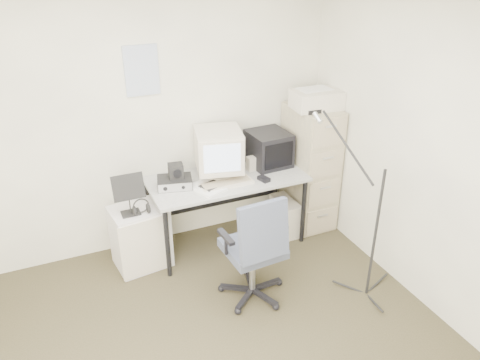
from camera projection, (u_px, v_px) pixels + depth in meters
name	position (u px, v px, depth m)	size (l,w,h in m)	color
wall_back	(149.00, 124.00, 4.32)	(3.60, 0.02, 2.50)	white
wall_right	(444.00, 166.00, 3.49)	(0.02, 3.60, 2.50)	white
wall_calendar	(142.00, 71.00, 4.08)	(0.30, 0.02, 0.44)	white
filing_cabinet	(309.00, 167.00, 4.89)	(0.40, 0.60, 1.30)	#C8B88D
printer	(317.00, 100.00, 4.53)	(0.46, 0.31, 0.18)	silver
desk	(227.00, 210.00, 4.65)	(1.50, 0.70, 0.73)	beige
crt_monitor	(219.00, 154.00, 4.42)	(0.42, 0.44, 0.47)	silver
crt_tv	(268.00, 148.00, 4.70)	(0.38, 0.40, 0.34)	black
desk_speaker	(251.00, 164.00, 4.61)	(0.08, 0.08, 0.14)	beige
keyboard	(226.00, 184.00, 4.34)	(0.50, 0.18, 0.03)	silver
mouse	(264.00, 179.00, 4.43)	(0.07, 0.12, 0.04)	black
radio_receiver	(175.00, 182.00, 4.30)	(0.31, 0.22, 0.09)	black
radio_speaker	(176.00, 171.00, 4.26)	(0.13, 0.12, 0.13)	black
papers	(207.00, 188.00, 4.28)	(0.23, 0.31, 0.02)	white
pc_tower	(285.00, 216.00, 4.91)	(0.18, 0.40, 0.37)	silver
office_chair	(253.00, 246.00, 3.85)	(0.58, 0.58, 1.01)	#4E5362
side_cart	(140.00, 237.00, 4.35)	(0.48, 0.39, 0.60)	silver
music_stand	(129.00, 194.00, 4.05)	(0.27, 0.14, 0.40)	black
headphones	(141.00, 209.00, 4.12)	(0.16, 0.16, 0.03)	black
mic_stand	(378.00, 216.00, 3.75)	(0.02, 0.02, 1.57)	black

